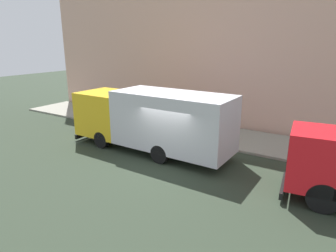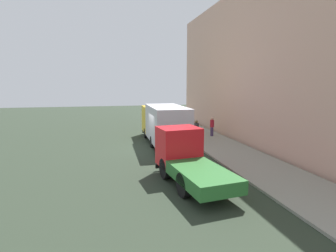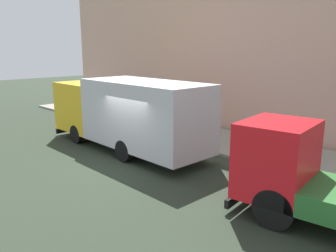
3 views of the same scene
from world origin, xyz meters
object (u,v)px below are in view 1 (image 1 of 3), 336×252
object	(u,v)px
pedestrian_walking	(176,110)
pedestrian_standing	(179,120)
large_utility_truck	(151,119)
street_sign_post	(166,109)

from	to	relation	value
pedestrian_walking	pedestrian_standing	bearing A→B (deg)	-51.64
pedestrian_walking	large_utility_truck	bearing A→B (deg)	-71.06
large_utility_truck	street_sign_post	distance (m)	2.58
large_utility_truck	pedestrian_standing	xyz separation A→B (m)	(2.73, -0.01, -0.69)
pedestrian_standing	large_utility_truck	bearing A→B (deg)	87.15
pedestrian_walking	pedestrian_standing	size ratio (longest dim) A/B	1.02
pedestrian_walking	street_sign_post	distance (m)	2.35
pedestrian_walking	pedestrian_standing	distance (m)	2.37
pedestrian_walking	street_sign_post	size ratio (longest dim) A/B	0.66
pedestrian_walking	pedestrian_standing	xyz separation A→B (m)	(-1.92, -1.39, -0.03)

